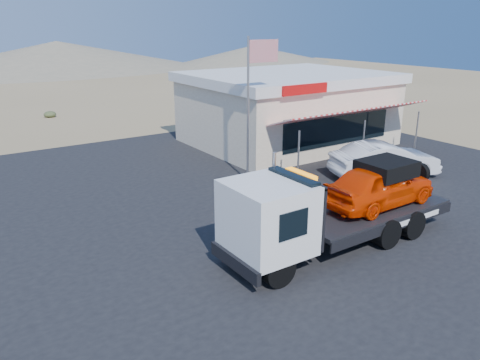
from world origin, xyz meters
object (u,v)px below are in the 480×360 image
Objects in this scene: jerky_store at (287,108)px; flagpole at (253,93)px; tow_truck at (338,203)px; white_sedan at (385,160)px.

flagpole reaches higher than jerky_store.
tow_truck is 7.16m from flagpole.
jerky_store reaches higher than white_sedan.
jerky_store is at bearing 38.79° from flagpole.
white_sedan is at bearing -30.62° from flagpole.
jerky_store is at bearing 57.27° from tow_truck.
white_sedan is 7.56m from jerky_store.
tow_truck is 13.16m from jerky_store.
jerky_store is at bearing 14.77° from white_sedan.
jerky_store is 1.73× the size of flagpole.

